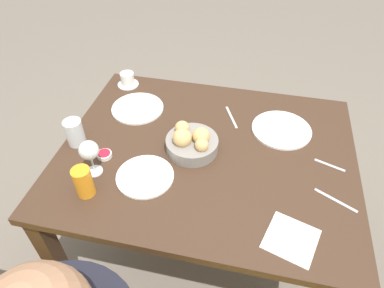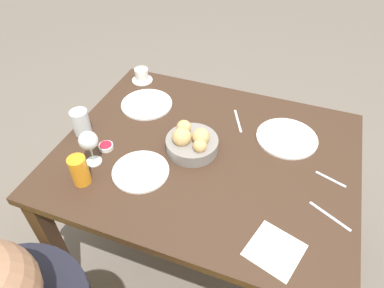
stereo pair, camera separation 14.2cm
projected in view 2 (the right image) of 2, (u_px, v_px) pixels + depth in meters
name	position (u px, v px, depth m)	size (l,w,h in m)	color
ground_plane	(203.00, 244.00, 1.93)	(10.00, 10.00, 0.00)	#6B6056
dining_table	(206.00, 167.00, 1.50)	(1.23, 0.98, 0.73)	#3D281C
bread_basket	(191.00, 142.00, 1.42)	(0.22, 0.22, 0.12)	gray
plate_near_left	(287.00, 138.00, 1.49)	(0.26, 0.26, 0.01)	white
plate_near_right	(147.00, 104.00, 1.67)	(0.25, 0.25, 0.01)	white
plate_far_center	(141.00, 171.00, 1.35)	(0.22, 0.22, 0.01)	white
juice_glass	(79.00, 170.00, 1.27)	(0.07, 0.07, 0.12)	orange
water_tumbler	(81.00, 122.00, 1.49)	(0.08, 0.08, 0.12)	silver
wine_glass	(89.00, 142.00, 1.32)	(0.08, 0.08, 0.16)	silver
coffee_cup	(142.00, 76.00, 1.81)	(0.11, 0.11, 0.07)	white
jam_bowl_berry	(106.00, 146.00, 1.44)	(0.06, 0.06, 0.02)	white
fork_silver	(330.00, 216.00, 1.20)	(0.15, 0.09, 0.00)	#B7B7BC
knife_silver	(238.00, 121.00, 1.58)	(0.08, 0.15, 0.00)	#B7B7BC
spoon_coffee	(331.00, 179.00, 1.32)	(0.12, 0.05, 0.00)	#B7B7BC
napkin	(275.00, 250.00, 1.10)	(0.20, 0.20, 0.00)	silver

